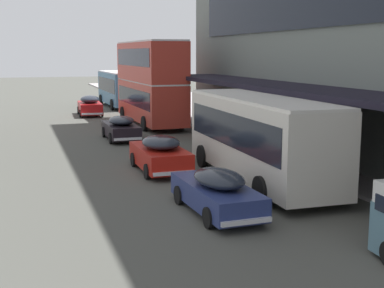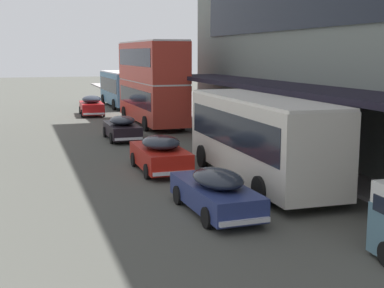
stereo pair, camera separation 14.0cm
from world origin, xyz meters
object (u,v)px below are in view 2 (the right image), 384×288
Objects in this scene: transit_bus_kerbside_far at (121,87)px; sedan_lead_near at (122,128)px; transit_bus_kerbside_front at (259,134)px; sedan_second_near at (160,154)px; sedan_trailing_near at (92,106)px; transit_bus_kerbside_rear at (151,80)px; sedan_trailing_mid at (216,191)px.

transit_bus_kerbside_far reaches higher than sedan_lead_near.
transit_bus_kerbside_front reaches higher than sedan_second_near.
sedan_trailing_near is at bearing 90.23° from sedan_second_near.
transit_bus_kerbside_rear reaches higher than transit_bus_kerbside_front.
transit_bus_kerbside_far is at bearing 60.38° from sedan_trailing_near.
sedan_second_near is (-3.24, 3.06, -1.16)m from transit_bus_kerbside_front.
transit_bus_kerbside_rear reaches higher than transit_bus_kerbside_far.
transit_bus_kerbside_front is 12.63m from sedan_lead_near.
sedan_second_near is (-3.34, -15.38, -2.42)m from transit_bus_kerbside_rear.
transit_bus_kerbside_front is 2.19× the size of sedan_trailing_near.
transit_bus_kerbside_far is 35.44m from sedan_trailing_mid.
transit_bus_kerbside_front is at bearing -43.39° from sedan_second_near.
transit_bus_kerbside_rear reaches higher than sedan_trailing_mid.
transit_bus_kerbside_rear reaches higher than sedan_second_near.
sedan_second_near is 22.35m from sedan_trailing_near.
transit_bus_kerbside_front is 0.95× the size of transit_bus_kerbside_rear.
sedan_trailing_near is (-0.09, 13.26, 0.10)m from sedan_lead_near.
transit_bus_kerbside_front reaches higher than sedan_trailing_near.
sedan_lead_near is at bearing 90.56° from sedan_trailing_mid.
transit_bus_kerbside_far is (0.19, 13.34, -1.29)m from transit_bus_kerbside_rear.
transit_bus_kerbside_rear is 2.26× the size of sedan_trailing_mid.
transit_bus_kerbside_far is at bearing 82.99° from sedan_second_near.
transit_bus_kerbside_rear is at bearing 77.75° from sedan_second_near.
sedan_lead_near is at bearing -89.62° from sedan_trailing_near.
sedan_trailing_mid is at bearing -89.52° from sedan_trailing_near.
transit_bus_kerbside_far is 1.97× the size of sedan_trailing_mid.
sedan_second_near is (-3.53, -28.72, -1.13)m from transit_bus_kerbside_far.
transit_bus_kerbside_rear is 22.29m from sedan_trailing_mid.
transit_bus_kerbside_rear is 13.41m from transit_bus_kerbside_far.
sedan_lead_near is 13.26m from sedan_trailing_near.
transit_bus_kerbside_far is 2.06× the size of sedan_lead_near.
transit_bus_kerbside_front is at bearing -75.06° from sedan_lead_near.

